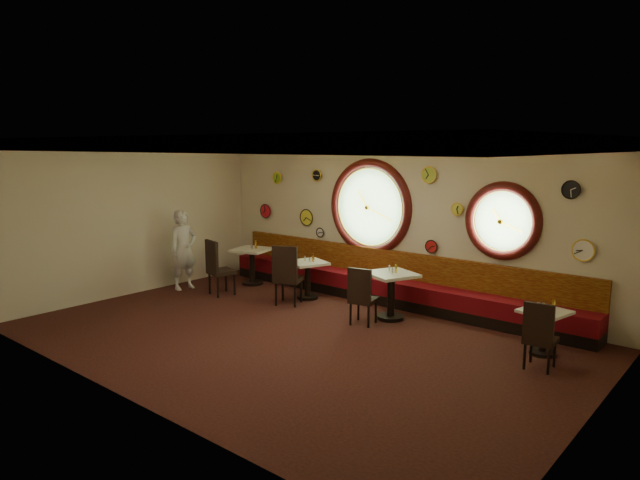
% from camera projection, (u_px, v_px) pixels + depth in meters
% --- Properties ---
extents(floor, '(9.00, 6.00, 0.00)m').
position_uv_depth(floor, '(293.00, 337.00, 9.30)').
color(floor, black).
rests_on(floor, ground).
extents(ceiling, '(9.00, 6.00, 0.02)m').
position_uv_depth(ceiling, '(292.00, 138.00, 8.77)').
color(ceiling, '#C08C36').
rests_on(ceiling, wall_back).
extents(wall_back, '(9.00, 0.02, 3.20)m').
position_uv_depth(wall_back, '(395.00, 222.00, 11.30)').
color(wall_back, beige).
rests_on(wall_back, floor).
extents(wall_front, '(9.00, 0.02, 3.20)m').
position_uv_depth(wall_front, '(121.00, 273.00, 6.77)').
color(wall_front, beige).
rests_on(wall_front, floor).
extents(wall_left, '(0.02, 6.00, 3.20)m').
position_uv_depth(wall_left, '(134.00, 218.00, 11.88)').
color(wall_left, beige).
rests_on(wall_left, floor).
extents(wall_right, '(0.02, 6.00, 3.20)m').
position_uv_depth(wall_right, '(597.00, 285.00, 6.18)').
color(wall_right, beige).
rests_on(wall_right, floor).
extents(molding_back, '(9.00, 0.10, 0.18)m').
position_uv_depth(molding_back, '(395.00, 145.00, 11.02)').
color(molding_back, '#3A0B0A').
rests_on(molding_back, wall_back).
extents(molding_front, '(9.00, 0.10, 0.18)m').
position_uv_depth(molding_front, '(118.00, 144.00, 6.56)').
color(molding_front, '#3A0B0A').
rests_on(molding_front, wall_back).
extents(molding_left, '(0.10, 6.00, 0.18)m').
position_uv_depth(molding_left, '(131.00, 145.00, 11.60)').
color(molding_left, '#3A0B0A').
rests_on(molding_left, wall_back).
extents(molding_right, '(0.10, 6.00, 0.18)m').
position_uv_depth(molding_right, '(604.00, 144.00, 5.97)').
color(molding_right, '#3A0B0A').
rests_on(molding_right, wall_back).
extents(banquette_base, '(8.00, 0.55, 0.20)m').
position_uv_depth(banquette_base, '(386.00, 298.00, 11.34)').
color(banquette_base, black).
rests_on(banquette_base, floor).
extents(banquette_seat, '(8.00, 0.55, 0.30)m').
position_uv_depth(banquette_seat, '(386.00, 285.00, 11.30)').
color(banquette_seat, '#590710').
rests_on(banquette_seat, banquette_base).
extents(banquette_back, '(8.00, 0.10, 0.55)m').
position_uv_depth(banquette_back, '(393.00, 264.00, 11.40)').
color(banquette_back, '#5B1107').
rests_on(banquette_back, wall_back).
extents(porthole_left_glass, '(1.66, 0.02, 1.66)m').
position_uv_depth(porthole_left_glass, '(370.00, 207.00, 11.64)').
color(porthole_left_glass, '#76AC67').
rests_on(porthole_left_glass, wall_back).
extents(porthole_left_frame, '(1.98, 0.18, 1.98)m').
position_uv_depth(porthole_left_frame, '(370.00, 207.00, 11.63)').
color(porthole_left_frame, '#3A0B0A').
rests_on(porthole_left_frame, wall_back).
extents(porthole_left_ring, '(1.61, 0.03, 1.61)m').
position_uv_depth(porthole_left_ring, '(369.00, 207.00, 11.60)').
color(porthole_left_ring, yellow).
rests_on(porthole_left_ring, wall_back).
extents(porthole_right_glass, '(1.10, 0.02, 1.10)m').
position_uv_depth(porthole_right_glass, '(503.00, 221.00, 9.87)').
color(porthole_right_glass, '#76AC67').
rests_on(porthole_right_glass, wall_back).
extents(porthole_right_frame, '(1.38, 0.18, 1.38)m').
position_uv_depth(porthole_right_frame, '(503.00, 221.00, 9.86)').
color(porthole_right_frame, '#3A0B0A').
rests_on(porthole_right_frame, wall_back).
extents(porthole_right_ring, '(1.09, 0.03, 1.09)m').
position_uv_depth(porthole_right_ring, '(502.00, 221.00, 9.84)').
color(porthole_right_ring, yellow).
rests_on(porthole_right_ring, wall_back).
extents(wall_clock_0, '(0.32, 0.03, 0.32)m').
position_uv_depth(wall_clock_0, '(266.00, 211.00, 13.56)').
color(wall_clock_0, red).
rests_on(wall_clock_0, wall_back).
extents(wall_clock_1, '(0.20, 0.03, 0.20)m').
position_uv_depth(wall_clock_1, '(320.00, 232.00, 12.54)').
color(wall_clock_1, silver).
rests_on(wall_clock_1, wall_back).
extents(wall_clock_2, '(0.22, 0.03, 0.22)m').
position_uv_depth(wall_clock_2, '(457.00, 209.00, 10.36)').
color(wall_clock_2, '#D2DB49').
rests_on(wall_clock_2, wall_back).
extents(wall_clock_3, '(0.24, 0.03, 0.24)m').
position_uv_depth(wall_clock_3, '(432.00, 247.00, 10.80)').
color(wall_clock_3, red).
rests_on(wall_clock_3, wall_back).
extents(wall_clock_4, '(0.26, 0.03, 0.26)m').
position_uv_depth(wall_clock_4, '(277.00, 178.00, 13.18)').
color(wall_clock_4, '#86B925').
rests_on(wall_clock_4, wall_back).
extents(wall_clock_5, '(0.30, 0.03, 0.30)m').
position_uv_depth(wall_clock_5, '(429.00, 175.00, 10.64)').
color(wall_clock_5, '#A8C33C').
rests_on(wall_clock_5, wall_back).
extents(wall_clock_6, '(0.34, 0.03, 0.34)m').
position_uv_depth(wall_clock_6, '(583.00, 250.00, 9.05)').
color(wall_clock_6, white).
rests_on(wall_clock_6, wall_back).
extents(wall_clock_7, '(0.28, 0.03, 0.28)m').
position_uv_depth(wall_clock_7, '(571.00, 190.00, 9.05)').
color(wall_clock_7, black).
rests_on(wall_clock_7, wall_back).
extents(wall_clock_8, '(0.24, 0.03, 0.24)m').
position_uv_depth(wall_clock_8, '(317.00, 175.00, 12.40)').
color(wall_clock_8, black).
rests_on(wall_clock_8, wall_back).
extents(wall_clock_9, '(0.36, 0.03, 0.36)m').
position_uv_depth(wall_clock_9, '(307.00, 217.00, 12.75)').
color(wall_clock_9, yellow).
rests_on(wall_clock_9, wall_back).
extents(table_a, '(0.91, 0.91, 0.82)m').
position_uv_depth(table_a, '(252.00, 262.00, 12.78)').
color(table_a, black).
rests_on(table_a, floor).
extents(table_b, '(0.91, 0.91, 0.77)m').
position_uv_depth(table_b, '(308.00, 275.00, 11.59)').
color(table_b, black).
rests_on(table_b, floor).
extents(table_c, '(1.02, 1.02, 0.85)m').
position_uv_depth(table_c, '(391.00, 290.00, 10.20)').
color(table_c, black).
rests_on(table_c, floor).
extents(table_d, '(0.73, 0.73, 0.68)m').
position_uv_depth(table_d, '(544.00, 327.00, 8.48)').
color(table_d, black).
rests_on(table_d, floor).
extents(chair_a, '(0.59, 0.59, 0.72)m').
position_uv_depth(chair_a, '(217.00, 264.00, 11.81)').
color(chair_a, black).
rests_on(chair_a, floor).
extents(chair_b, '(0.66, 0.66, 0.74)m').
position_uv_depth(chair_b, '(287.00, 271.00, 11.05)').
color(chair_b, black).
rests_on(chair_b, floor).
extents(chair_c, '(0.51, 0.51, 0.64)m').
position_uv_depth(chair_c, '(361.00, 293.00, 9.83)').
color(chair_c, black).
rests_on(chair_c, floor).
extents(chair_d, '(0.44, 0.44, 0.61)m').
position_uv_depth(chair_d, '(540.00, 332.00, 7.85)').
color(chair_d, black).
rests_on(chair_d, floor).
extents(condiment_a_salt, '(0.04, 0.04, 0.10)m').
position_uv_depth(condiment_a_salt, '(251.00, 246.00, 12.81)').
color(condiment_a_salt, silver).
rests_on(condiment_a_salt, table_a).
extents(condiment_b_salt, '(0.04, 0.04, 0.10)m').
position_uv_depth(condiment_b_salt, '(305.00, 258.00, 11.61)').
color(condiment_b_salt, silver).
rests_on(condiment_b_salt, table_b).
extents(condiment_c_salt, '(0.04, 0.04, 0.10)m').
position_uv_depth(condiment_c_salt, '(389.00, 268.00, 10.31)').
color(condiment_c_salt, silver).
rests_on(condiment_c_salt, table_c).
extents(condiment_d_salt, '(0.04, 0.04, 0.10)m').
position_uv_depth(condiment_d_salt, '(543.00, 307.00, 8.46)').
color(condiment_d_salt, silver).
rests_on(condiment_d_salt, table_d).
extents(condiment_a_pepper, '(0.03, 0.03, 0.09)m').
position_uv_depth(condiment_a_pepper, '(252.00, 247.00, 12.71)').
color(condiment_a_pepper, silver).
rests_on(condiment_a_pepper, table_a).
extents(condiment_b_pepper, '(0.03, 0.03, 0.09)m').
position_uv_depth(condiment_b_pepper, '(309.00, 260.00, 11.51)').
color(condiment_b_pepper, silver).
rests_on(condiment_b_pepper, table_b).
extents(condiment_c_pepper, '(0.03, 0.03, 0.10)m').
position_uv_depth(condiment_c_pepper, '(392.00, 270.00, 10.13)').
color(condiment_c_pepper, '#BBBABF').
rests_on(condiment_c_pepper, table_c).
extents(condiment_d_pepper, '(0.04, 0.04, 0.11)m').
position_uv_depth(condiment_d_pepper, '(543.00, 306.00, 8.45)').
color(condiment_d_pepper, silver).
rests_on(condiment_d_pepper, table_d).
extents(condiment_a_bottle, '(0.06, 0.06, 0.18)m').
position_uv_depth(condiment_a_bottle, '(256.00, 244.00, 12.73)').
color(condiment_a_bottle, gold).
rests_on(condiment_a_bottle, table_a).
extents(condiment_b_bottle, '(0.05, 0.05, 0.17)m').
position_uv_depth(condiment_b_bottle, '(313.00, 258.00, 11.52)').
color(condiment_b_bottle, orange).
rests_on(condiment_b_bottle, table_b).
extents(condiment_c_bottle, '(0.05, 0.05, 0.15)m').
position_uv_depth(condiment_c_bottle, '(396.00, 269.00, 10.13)').
color(condiment_c_bottle, gold).
rests_on(condiment_c_bottle, table_c).
extents(condiment_d_bottle, '(0.05, 0.05, 0.16)m').
position_uv_depth(condiment_d_bottle, '(554.00, 306.00, 8.40)').
color(condiment_d_bottle, gold).
rests_on(condiment_d_bottle, table_d).
extents(waiter, '(0.47, 0.66, 1.72)m').
position_uv_depth(waiter, '(184.00, 250.00, 12.33)').
color(waiter, silver).
rests_on(waiter, floor).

